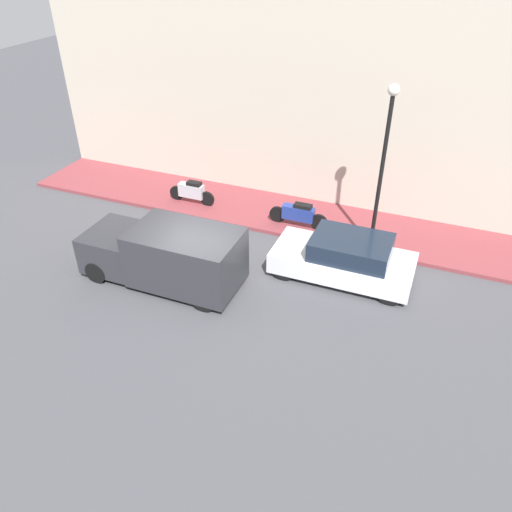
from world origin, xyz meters
name	(u,v)px	position (x,y,z in m)	size (l,w,h in m)	color
ground_plane	(201,286)	(0.00, 0.00, 0.00)	(60.00, 60.00, 0.00)	#47474C
sidewalk	(262,210)	(4.72, 0.00, 0.06)	(2.71, 17.81, 0.12)	brown
building_facade	(279,98)	(6.23, 0.00, 3.60)	(0.30, 17.81, 7.21)	beige
parked_car	(345,258)	(1.98, -3.59, 0.63)	(1.77, 3.97, 1.30)	silver
delivery_van	(164,254)	(-0.08, 1.05, 0.88)	(1.84, 4.54, 1.73)	#2D2D33
scooter_silver	(192,191)	(4.23, 2.52, 0.56)	(0.30, 1.75, 0.82)	#B7B7BF
motorcycle_blue	(299,214)	(4.07, -1.54, 0.57)	(0.30, 1.99, 0.82)	navy
streetlamp	(385,150)	(3.73, -4.03, 3.29)	(0.32, 0.32, 4.96)	black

